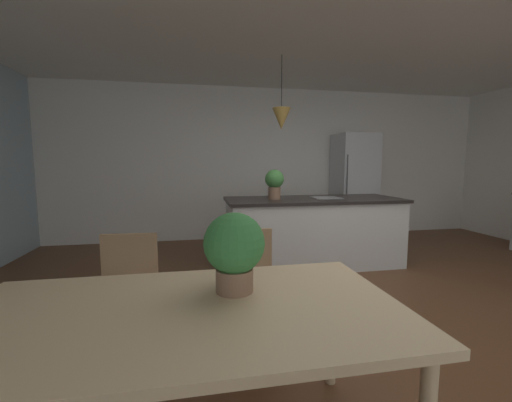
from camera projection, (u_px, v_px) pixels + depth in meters
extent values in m
cube|color=brown|center=(363.00, 315.00, 2.96)|extent=(10.00, 8.40, 0.04)
cube|color=white|center=(276.00, 164.00, 5.99)|extent=(10.00, 0.12, 2.70)
cube|color=#D1B284|center=(185.00, 313.00, 1.38)|extent=(1.87, 0.98, 0.04)
cylinder|color=#D1B284|center=(19.00, 358.00, 1.66)|extent=(0.06, 0.06, 0.72)
cylinder|color=#D1B284|center=(332.00, 327.00, 1.98)|extent=(0.06, 0.06, 0.72)
cube|color=#A87F56|center=(251.00, 296.00, 2.28)|extent=(0.40, 0.40, 0.04)
cube|color=white|center=(251.00, 291.00, 2.27)|extent=(0.36, 0.36, 0.03)
cube|color=#A87F56|center=(247.00, 257.00, 2.43)|extent=(0.38, 0.03, 0.42)
cylinder|color=#A87F56|center=(280.00, 336.00, 2.17)|extent=(0.04, 0.04, 0.41)
cylinder|color=#A87F56|center=(229.00, 341.00, 2.11)|extent=(0.04, 0.04, 0.41)
cylinder|color=#A87F56|center=(269.00, 313.00, 2.50)|extent=(0.04, 0.04, 0.41)
cylinder|color=#A87F56|center=(225.00, 317.00, 2.44)|extent=(0.04, 0.04, 0.41)
cube|color=#A87F56|center=(124.00, 305.00, 2.12)|extent=(0.42, 0.42, 0.04)
cube|color=white|center=(124.00, 300.00, 2.12)|extent=(0.38, 0.38, 0.03)
cube|color=#A87F56|center=(130.00, 263.00, 2.27)|extent=(0.38, 0.05, 0.42)
cylinder|color=#A87F56|center=(147.00, 350.00, 2.00)|extent=(0.04, 0.04, 0.41)
cylinder|color=#A87F56|center=(89.00, 354.00, 1.96)|extent=(0.04, 0.04, 0.41)
cylinder|color=#A87F56|center=(157.00, 323.00, 2.34)|extent=(0.04, 0.04, 0.41)
cylinder|color=#A87F56|center=(107.00, 326.00, 2.29)|extent=(0.04, 0.04, 0.41)
cube|color=silver|center=(313.00, 232.00, 4.34)|extent=(2.26, 0.85, 0.88)
cube|color=black|center=(314.00, 200.00, 4.29)|extent=(2.32, 0.91, 0.04)
cube|color=gray|center=(326.00, 198.00, 4.32)|extent=(0.36, 0.30, 0.01)
cube|color=silver|center=(354.00, 187.00, 5.89)|extent=(0.69, 0.64, 1.89)
cylinder|color=#4C4C4C|center=(347.00, 188.00, 5.51)|extent=(0.02, 0.02, 1.13)
cylinder|color=black|center=(282.00, 82.00, 4.04)|extent=(0.01, 0.01, 0.64)
cone|color=olive|center=(281.00, 119.00, 4.09)|extent=(0.24, 0.24, 0.27)
cylinder|color=#8C664C|center=(274.00, 193.00, 4.18)|extent=(0.16, 0.16, 0.16)
sphere|color=#478C42|center=(274.00, 179.00, 4.16)|extent=(0.24, 0.24, 0.24)
cylinder|color=#8C664C|center=(235.00, 280.00, 1.55)|extent=(0.18, 0.18, 0.11)
sphere|color=#387F3D|center=(234.00, 243.00, 1.53)|extent=(0.29, 0.29, 0.29)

